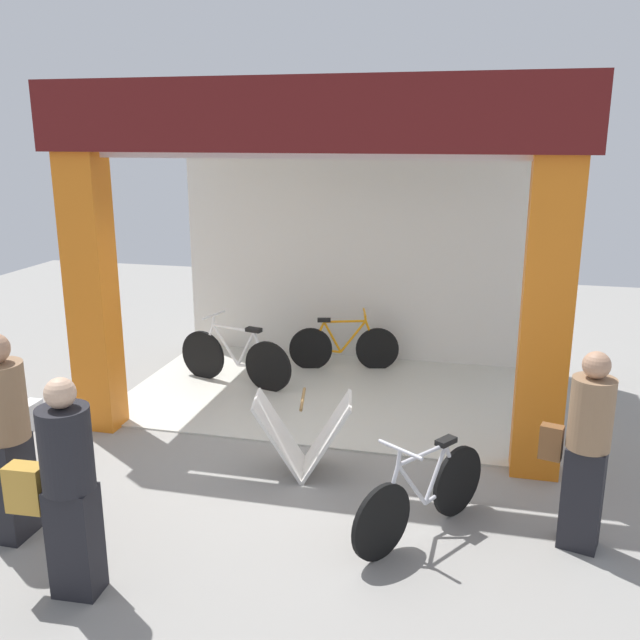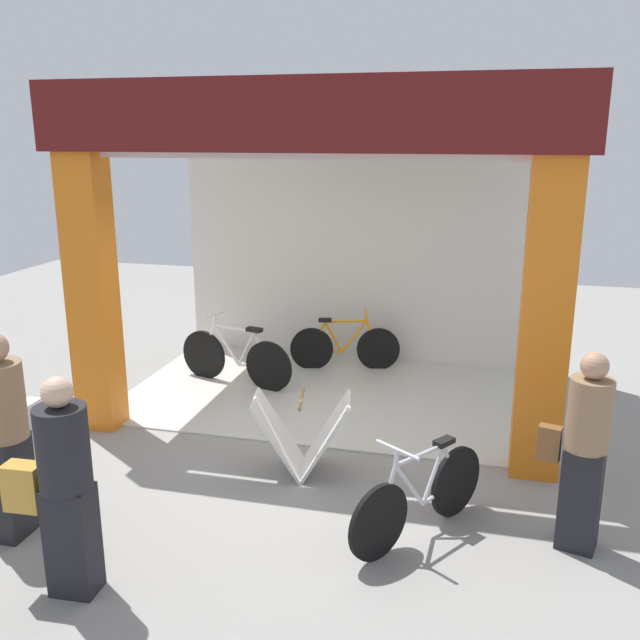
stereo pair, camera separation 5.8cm
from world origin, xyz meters
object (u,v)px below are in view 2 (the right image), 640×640
object	(u,v)px
sandwich_board_sign	(302,435)
pedestrian_0	(63,485)
bicycle_parked_0	(420,496)
pedestrian_1	(4,432)
bicycle_inside_1	(345,347)
pedestrian_3	(584,451)
bicycle_inside_0	(236,358)

from	to	relation	value
sandwich_board_sign	pedestrian_0	size ratio (longest dim) A/B	0.63
bicycle_parked_0	pedestrian_1	world-z (taller)	pedestrian_1
sandwich_board_sign	pedestrian_0	world-z (taller)	pedestrian_0
bicycle_parked_0	pedestrian_0	world-z (taller)	pedestrian_0
bicycle_inside_1	pedestrian_3	size ratio (longest dim) A/B	0.92
pedestrian_0	pedestrian_1	distance (m)	1.01
pedestrian_1	sandwich_board_sign	bearing A→B (deg)	38.83
sandwich_board_sign	pedestrian_0	distance (m)	2.41
sandwich_board_sign	pedestrian_1	bearing A→B (deg)	-141.17
bicycle_parked_0	pedestrian_1	xyz separation A→B (m)	(-3.15, -0.77, 0.54)
bicycle_inside_0	bicycle_inside_1	size ratio (longest dim) A/B	1.10
pedestrian_1	bicycle_inside_1	bearing A→B (deg)	69.30
pedestrian_0	pedestrian_1	size ratio (longest dim) A/B	0.95
sandwich_board_sign	pedestrian_3	size ratio (longest dim) A/B	0.63
bicycle_inside_0	pedestrian_3	bearing A→B (deg)	-35.50
bicycle_inside_0	pedestrian_1	size ratio (longest dim) A/B	0.96
pedestrian_1	bicycle_parked_0	bearing A→B (deg)	13.66
pedestrian_1	pedestrian_3	world-z (taller)	pedestrian_1
sandwich_board_sign	pedestrian_3	world-z (taller)	pedestrian_3
pedestrian_1	bicycle_inside_0	bearing A→B (deg)	82.11
bicycle_inside_0	pedestrian_1	distance (m)	3.72
bicycle_inside_0	pedestrian_0	size ratio (longest dim) A/B	1.01
bicycle_inside_0	pedestrian_1	world-z (taller)	pedestrian_1
bicycle_inside_0	pedestrian_0	distance (m)	4.21
bicycle_inside_0	bicycle_parked_0	world-z (taller)	bicycle_inside_0
bicycle_inside_0	bicycle_parked_0	xyz separation A→B (m)	(2.65, -2.88, -0.02)
bicycle_inside_1	pedestrian_1	xyz separation A→B (m)	(-1.72, -4.56, 0.56)
bicycle_inside_0	bicycle_parked_0	distance (m)	3.91
bicycle_parked_0	pedestrian_3	world-z (taller)	pedestrian_3
bicycle_inside_0	pedestrian_3	world-z (taller)	pedestrian_3
bicycle_inside_0	bicycle_inside_1	xyz separation A→B (m)	(1.22, 0.92, -0.04)
bicycle_inside_1	sandwich_board_sign	size ratio (longest dim) A/B	1.46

